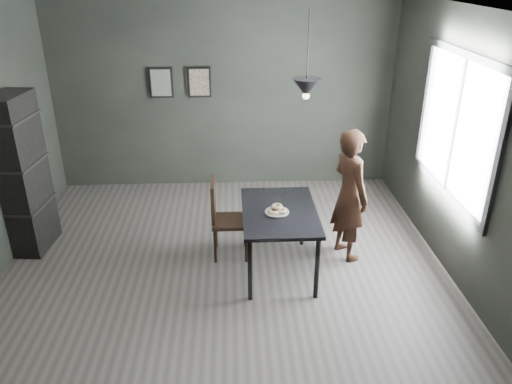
{
  "coord_description": "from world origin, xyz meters",
  "views": [
    {
      "loc": [
        0.11,
        -4.77,
        3.18
      ],
      "look_at": [
        0.35,
        0.05,
        0.95
      ],
      "focal_mm": 35.0,
      "sensor_mm": 36.0,
      "label": 1
    }
  ],
  "objects_px": {
    "cafe_table": "(279,217)",
    "shelf_unit": "(23,175)",
    "pendant_lamp": "(306,88)",
    "wood_chair": "(223,214)",
    "white_plate": "(277,213)",
    "woman": "(350,195)"
  },
  "relations": [
    {
      "from": "cafe_table",
      "to": "shelf_unit",
      "type": "height_order",
      "value": "shelf_unit"
    },
    {
      "from": "shelf_unit",
      "to": "pendant_lamp",
      "type": "relative_size",
      "value": 2.18
    },
    {
      "from": "cafe_table",
      "to": "wood_chair",
      "type": "xyz_separation_m",
      "value": [
        -0.62,
        0.35,
        -0.13
      ]
    },
    {
      "from": "cafe_table",
      "to": "white_plate",
      "type": "distance_m",
      "value": 0.11
    },
    {
      "from": "white_plate",
      "to": "shelf_unit",
      "type": "relative_size",
      "value": 0.12
    },
    {
      "from": "white_plate",
      "to": "shelf_unit",
      "type": "xyz_separation_m",
      "value": [
        -2.89,
        0.73,
        0.19
      ]
    },
    {
      "from": "white_plate",
      "to": "wood_chair",
      "type": "relative_size",
      "value": 0.24
    },
    {
      "from": "pendant_lamp",
      "to": "woman",
      "type": "bearing_deg",
      "value": 17.89
    },
    {
      "from": "wood_chair",
      "to": "woman",
      "type": "bearing_deg",
      "value": -2.58
    },
    {
      "from": "wood_chair",
      "to": "white_plate",
      "type": "bearing_deg",
      "value": -35.27
    },
    {
      "from": "woman",
      "to": "wood_chair",
      "type": "xyz_separation_m",
      "value": [
        -1.45,
        0.07,
        -0.24
      ]
    },
    {
      "from": "woman",
      "to": "white_plate",
      "type": "bearing_deg",
      "value": 91.65
    },
    {
      "from": "cafe_table",
      "to": "pendant_lamp",
      "type": "xyz_separation_m",
      "value": [
        0.25,
        0.1,
        1.38
      ]
    },
    {
      "from": "woman",
      "to": "wood_chair",
      "type": "bearing_deg",
      "value": 66.77
    },
    {
      "from": "woman",
      "to": "shelf_unit",
      "type": "distance_m",
      "value": 3.77
    },
    {
      "from": "wood_chair",
      "to": "pendant_lamp",
      "type": "xyz_separation_m",
      "value": [
        0.87,
        -0.25,
        1.51
      ]
    },
    {
      "from": "pendant_lamp",
      "to": "white_plate",
      "type": "bearing_deg",
      "value": -149.93
    },
    {
      "from": "wood_chair",
      "to": "cafe_table",
      "type": "bearing_deg",
      "value": -29.64
    },
    {
      "from": "wood_chair",
      "to": "pendant_lamp",
      "type": "bearing_deg",
      "value": -16.18
    },
    {
      "from": "woman",
      "to": "wood_chair",
      "type": "relative_size",
      "value": 1.63
    },
    {
      "from": "wood_chair",
      "to": "pendant_lamp",
      "type": "relative_size",
      "value": 1.1
    },
    {
      "from": "white_plate",
      "to": "shelf_unit",
      "type": "bearing_deg",
      "value": 165.76
    }
  ]
}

